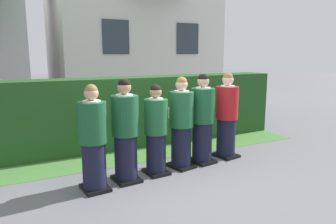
{
  "coord_description": "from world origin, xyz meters",
  "views": [
    {
      "loc": [
        -2.42,
        -4.7,
        2.01
      ],
      "look_at": [
        0.0,
        0.0,
        1.05
      ],
      "focal_mm": 33.83,
      "sensor_mm": 36.0,
      "label": 1
    }
  ],
  "objects": [
    {
      "name": "lawn_strip",
      "position": [
        0.0,
        1.03,
        0.0
      ],
      "size": [
        7.36,
        0.9,
        0.01
      ],
      "primitive_type": "cube",
      "color": "#477A38",
      "rests_on": "ground"
    },
    {
      "name": "student_front_row_4",
      "position": [
        0.78,
        0.12,
        0.8
      ],
      "size": [
        0.45,
        0.56,
        1.67
      ],
      "color": "black",
      "rests_on": "ground"
    },
    {
      "name": "hedge",
      "position": [
        0.0,
        1.83,
        0.76
      ],
      "size": [
        7.36,
        0.7,
        1.53
      ],
      "color": "#214C1E",
      "rests_on": "ground"
    },
    {
      "name": "student_front_row_0",
      "position": [
        -1.34,
        -0.2,
        0.76
      ],
      "size": [
        0.42,
        0.49,
        1.6
      ],
      "color": "black",
      "rests_on": "ground"
    },
    {
      "name": "student_in_red_blazer",
      "position": [
        1.39,
        0.18,
        0.8
      ],
      "size": [
        0.47,
        0.54,
        1.67
      ],
      "color": "black",
      "rests_on": "ground"
    },
    {
      "name": "student_front_row_3",
      "position": [
        0.3,
        0.07,
        0.78
      ],
      "size": [
        0.47,
        0.55,
        1.63
      ],
      "color": "black",
      "rests_on": "ground"
    },
    {
      "name": "school_building_annex",
      "position": [
        2.26,
        7.67,
        3.06
      ],
      "size": [
        6.39,
        4.65,
        5.96
      ],
      "color": "silver",
      "rests_on": "ground"
    },
    {
      "name": "ground_plane",
      "position": [
        0.0,
        0.0,
        0.0
      ],
      "size": [
        60.0,
        60.0,
        0.0
      ],
      "primitive_type": "plane",
      "color": "slate"
    },
    {
      "name": "student_front_row_2",
      "position": [
        -0.24,
        -0.02,
        0.73
      ],
      "size": [
        0.4,
        0.5,
        1.53
      ],
      "color": "black",
      "rests_on": "ground"
    },
    {
      "name": "student_front_row_1",
      "position": [
        -0.8,
        -0.08,
        0.79
      ],
      "size": [
        0.43,
        0.5,
        1.65
      ],
      "color": "black",
      "rests_on": "ground"
    }
  ]
}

